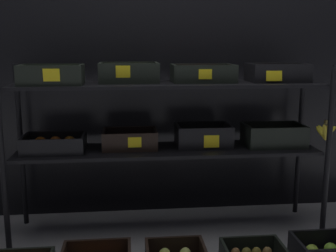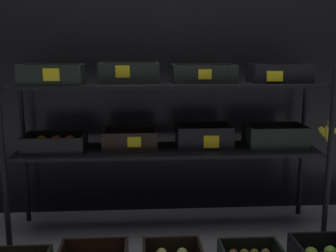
# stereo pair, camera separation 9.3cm
# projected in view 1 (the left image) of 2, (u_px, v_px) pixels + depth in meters

# --- Properties ---
(ground_plane) EXTENTS (10.00, 10.00, 0.00)m
(ground_plane) POSITION_uv_depth(u_px,v_px,m) (168.00, 230.00, 2.62)
(ground_plane) COLOR gray
(storefront_wall) EXTENTS (4.26, 0.12, 1.79)m
(storefront_wall) POSITION_uv_depth(u_px,v_px,m) (162.00, 85.00, 2.84)
(storefront_wall) COLOR black
(storefront_wall) RESTS_ON ground_plane
(display_rack) EXTENTS (1.99, 0.44, 1.06)m
(display_rack) POSITION_uv_depth(u_px,v_px,m) (169.00, 114.00, 2.48)
(display_rack) COLOR black
(display_rack) RESTS_ON ground_plane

